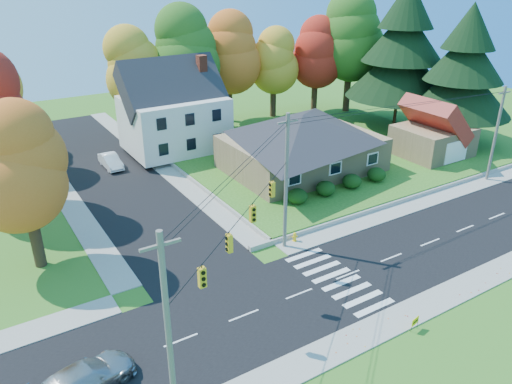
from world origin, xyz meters
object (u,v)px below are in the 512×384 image
(white_car, at_px, (111,161))
(fire_hydrant, at_px, (295,237))
(ranch_house, at_px, (302,141))
(silver_sedan, at_px, (85,378))

(white_car, relative_size, fire_hydrant, 5.35)
(ranch_house, bearing_deg, white_car, 143.82)
(ranch_house, relative_size, fire_hydrant, 18.93)
(white_car, height_order, fire_hydrant, white_car)
(silver_sedan, relative_size, white_car, 1.22)
(fire_hydrant, bearing_deg, ranch_house, 51.48)
(ranch_house, distance_m, white_car, 19.30)
(silver_sedan, xyz_separation_m, fire_hydrant, (16.86, 6.23, -0.38))
(silver_sedan, xyz_separation_m, white_car, (9.86, 28.12, -0.05))
(silver_sedan, height_order, fire_hydrant, silver_sedan)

